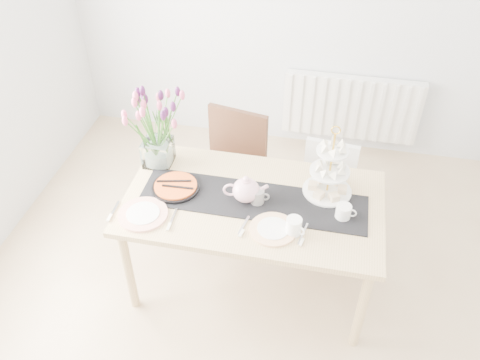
% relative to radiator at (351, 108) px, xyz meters
% --- Properties ---
extents(room_shell, '(4.50, 4.50, 4.50)m').
position_rel_radiator_xyz_m(room_shell, '(-0.50, -2.19, 0.85)').
color(room_shell, tan).
rests_on(room_shell, ground).
extents(radiator, '(1.20, 0.08, 0.60)m').
position_rel_radiator_xyz_m(radiator, '(0.00, 0.00, 0.00)').
color(radiator, white).
rests_on(radiator, room_shell).
extents(dining_table, '(1.60, 0.90, 0.75)m').
position_rel_radiator_xyz_m(dining_table, '(-0.57, -1.70, 0.22)').
color(dining_table, tan).
rests_on(dining_table, ground).
extents(chair_brown, '(0.54, 0.54, 0.92)m').
position_rel_radiator_xyz_m(chair_brown, '(-0.85, -1.10, 0.09)').
color(chair_brown, '#3A2215').
rests_on(chair_brown, ground).
extents(chair_white, '(0.44, 0.44, 0.77)m').
position_rel_radiator_xyz_m(chair_white, '(-0.14, -1.12, -0.01)').
color(chair_white, silver).
rests_on(chair_white, ground).
extents(table_runner, '(1.40, 0.35, 0.01)m').
position_rel_radiator_xyz_m(table_runner, '(-0.57, -1.70, 0.30)').
color(table_runner, black).
rests_on(table_runner, dining_table).
extents(tulip_vase, '(0.66, 0.66, 0.57)m').
position_rel_radiator_xyz_m(tulip_vase, '(-1.26, -1.46, 0.66)').
color(tulip_vase, silver).
rests_on(tulip_vase, dining_table).
extents(cake_stand, '(0.31, 0.31, 0.45)m').
position_rel_radiator_xyz_m(cake_stand, '(-0.13, -1.53, 0.43)').
color(cake_stand, gold).
rests_on(cake_stand, dining_table).
extents(teapot, '(0.30, 0.26, 0.18)m').
position_rel_radiator_xyz_m(teapot, '(-0.62, -1.70, 0.38)').
color(teapot, silver).
rests_on(teapot, dining_table).
extents(cream_jug, '(0.10, 0.10, 0.09)m').
position_rel_radiator_xyz_m(cream_jug, '(-0.02, -1.74, 0.35)').
color(cream_jug, white).
rests_on(cream_jug, dining_table).
extents(tart_tin, '(0.30, 0.30, 0.04)m').
position_rel_radiator_xyz_m(tart_tin, '(-1.07, -1.69, 0.32)').
color(tart_tin, black).
rests_on(tart_tin, dining_table).
extents(mug_grey, '(0.10, 0.10, 0.10)m').
position_rel_radiator_xyz_m(mug_grey, '(-0.55, -1.71, 0.35)').
color(mug_grey, gray).
rests_on(mug_grey, dining_table).
extents(mug_white, '(0.13, 0.13, 0.11)m').
position_rel_radiator_xyz_m(mug_white, '(-0.30, -1.92, 0.35)').
color(mug_white, white).
rests_on(mug_white, dining_table).
extents(plate_left, '(0.31, 0.31, 0.02)m').
position_rel_radiator_xyz_m(plate_left, '(-1.20, -1.96, 0.31)').
color(plate_left, white).
rests_on(plate_left, dining_table).
extents(plate_right, '(0.33, 0.33, 0.01)m').
position_rel_radiator_xyz_m(plate_right, '(-0.41, -1.92, 0.31)').
color(plate_right, silver).
rests_on(plate_right, dining_table).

